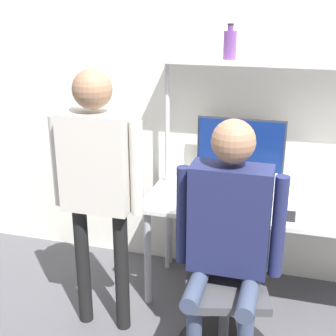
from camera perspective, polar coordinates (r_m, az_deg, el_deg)
name	(u,v)px	position (r m, az deg, el deg)	size (l,w,h in m)	color
ground_plane	(267,330)	(3.29, 12.03, -18.73)	(12.00, 12.00, 0.00)	#4C4C51
wall_back	(290,103)	(3.39, 14.62, 7.63)	(8.00, 0.06, 2.70)	silver
desk	(279,214)	(3.25, 13.35, -5.53)	(1.81, 0.68, 0.74)	silver
shelf_unit	(290,98)	(3.21, 14.62, 8.25)	(1.72, 0.27, 1.66)	silver
monitor	(240,150)	(3.32, 8.79, 2.12)	(0.61, 0.17, 0.52)	#333338
laptop	(253,198)	(3.12, 10.30, -3.61)	(0.29, 0.23, 0.23)	silver
cell_phone	(290,216)	(3.05, 14.65, -5.69)	(0.07, 0.15, 0.01)	black
office_chair	(224,308)	(2.93, 6.81, -16.63)	(0.56, 0.56, 0.94)	black
person_seated	(228,225)	(2.59, 7.39, -6.93)	(0.61, 0.48, 1.46)	#38425B
person_standing	(97,172)	(2.79, -8.68, -0.46)	(0.58, 0.23, 1.68)	black
bottle_purple	(230,44)	(3.19, 7.56, 14.72)	(0.09, 0.09, 0.23)	#593372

